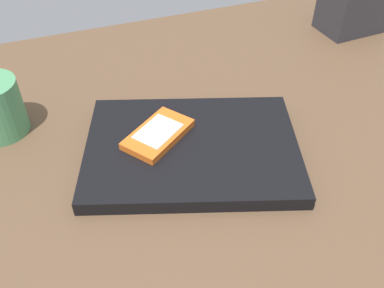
{
  "coord_description": "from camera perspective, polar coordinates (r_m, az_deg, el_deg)",
  "views": [
    {
      "loc": [
        21.99,
        46.51,
        45.38
      ],
      "look_at": [
        6.18,
        4.52,
        5.0
      ],
      "focal_mm": 39.52,
      "sensor_mm": 36.0,
      "label": 1
    }
  ],
  "objects": [
    {
      "name": "desk_surface",
      "position": [
        0.68,
        3.55,
        1.43
      ],
      "size": [
        120.0,
        80.0,
        3.0
      ],
      "primitive_type": "cube",
      "color": "brown",
      "rests_on": "ground"
    },
    {
      "name": "laptop_closed",
      "position": [
        0.61,
        0.0,
        -0.66
      ],
      "size": [
        35.75,
        30.47,
        2.12
      ],
      "primitive_type": "cube",
      "rotation": [
        0.0,
        0.0,
        -0.33
      ],
      "color": "black",
      "rests_on": "desk_surface"
    },
    {
      "name": "cell_phone_on_laptop",
      "position": [
        0.61,
        -4.59,
        1.35
      ],
      "size": [
        11.83,
        10.85,
        1.22
      ],
      "color": "orange",
      "rests_on": "laptop_closed"
    },
    {
      "name": "desk_organizer",
      "position": [
        0.98,
        20.99,
        16.86
      ],
      "size": [
        13.12,
        9.59,
        9.79
      ],
      "primitive_type": "cube",
      "rotation": [
        0.0,
        0.0,
        0.06
      ],
      "color": "#2D2D33",
      "rests_on": "desk_surface"
    }
  ]
}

